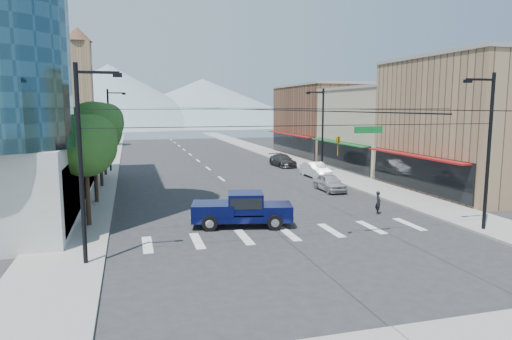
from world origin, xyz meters
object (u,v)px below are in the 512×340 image
at_px(pedestrian, 378,203).
at_px(parked_car_mid, 315,170).
at_px(parked_car_near, 330,183).
at_px(pickup_truck, 242,209).
at_px(parked_car_far, 283,160).

xyz_separation_m(pedestrian, parked_car_mid, (2.22, 15.97, -0.01)).
bearing_deg(parked_car_near, pickup_truck, -136.89).
bearing_deg(parked_car_mid, pedestrian, -100.45).
bearing_deg(parked_car_far, parked_car_mid, -91.18).
height_order(pickup_truck, parked_car_near, pickup_truck).
relative_size(pickup_truck, parked_car_near, 1.51).
relative_size(pickup_truck, parked_car_far, 1.28).
distance_m(parked_car_mid, parked_car_far, 8.99).
relative_size(parked_car_near, parked_car_far, 0.85).
xyz_separation_m(pickup_truck, pedestrian, (9.55, 0.58, -0.30)).
distance_m(parked_car_near, parked_car_mid, 7.57).
bearing_deg(parked_car_far, pedestrian, -98.09).
bearing_deg(pedestrian, pickup_truck, 112.15).
relative_size(pedestrian, parked_car_far, 0.31).
bearing_deg(parked_car_mid, parked_car_far, 90.31).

